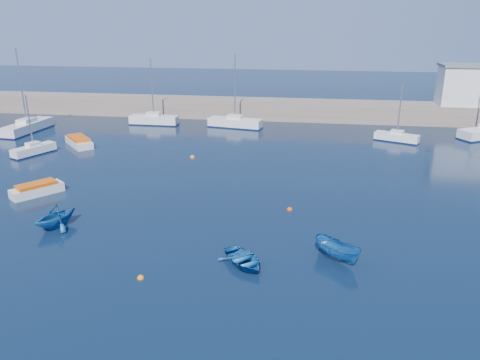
# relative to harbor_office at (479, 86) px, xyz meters

# --- Properties ---
(ground) EXTENTS (220.00, 220.00, 0.00)m
(ground) POSITION_rel_harbor_office_xyz_m (-30.00, -46.00, -5.10)
(ground) COLOR black
(ground) RESTS_ON ground
(back_wall) EXTENTS (96.00, 4.50, 2.60)m
(back_wall) POSITION_rel_harbor_office_xyz_m (-30.00, 0.00, -3.80)
(back_wall) COLOR #78685C
(back_wall) RESTS_ON ground
(harbor_office) EXTENTS (10.00, 4.00, 5.00)m
(harbor_office) POSITION_rel_harbor_office_xyz_m (0.00, 0.00, 0.00)
(harbor_office) COLOR silver
(harbor_office) RESTS_ON back_wall
(sailboat_3) EXTENTS (3.11, 4.78, 6.30)m
(sailboat_3) POSITION_rel_harbor_office_xyz_m (-50.38, -22.14, -4.57)
(sailboat_3) COLOR silver
(sailboat_3) RESTS_ON ground
(sailboat_4) EXTENTS (2.83, 7.98, 10.22)m
(sailboat_4) POSITION_rel_harbor_office_xyz_m (-56.84, -12.83, -4.43)
(sailboat_4) COLOR silver
(sailboat_4) RESTS_ON ground
(sailboat_5) EXTENTS (6.48, 1.88, 8.61)m
(sailboat_5) POSITION_rel_harbor_office_xyz_m (-42.49, -6.32, -4.44)
(sailboat_5) COLOR silver
(sailboat_5) RESTS_ON ground
(sailboat_6) EXTENTS (7.26, 3.24, 9.23)m
(sailboat_6) POSITION_rel_harbor_office_xyz_m (-31.45, -6.40, -4.46)
(sailboat_6) COLOR silver
(sailboat_6) RESTS_ON ground
(sailboat_7) EXTENTS (5.09, 3.29, 6.64)m
(sailboat_7) POSITION_rel_harbor_office_xyz_m (-11.73, -10.89, -4.57)
(sailboat_7) COLOR silver
(sailboat_7) RESTS_ON ground
(motorboat_1) EXTENTS (3.60, 4.07, 0.99)m
(motorboat_1) POSITION_rel_harbor_office_xyz_m (-43.60, -32.94, -4.63)
(motorboat_1) COLOR silver
(motorboat_1) RESTS_ON ground
(motorboat_2) EXTENTS (4.67, 4.83, 1.03)m
(motorboat_2) POSITION_rel_harbor_office_xyz_m (-47.39, -18.04, -4.62)
(motorboat_2) COLOR silver
(motorboat_2) RESTS_ON ground
(dinghy_center) EXTENTS (3.93, 4.06, 0.69)m
(dinghy_center) POSITION_rel_harbor_office_xyz_m (-25.31, -41.82, -4.76)
(dinghy_center) COLOR #165298
(dinghy_center) RESTS_ON ground
(dinghy_left) EXTENTS (3.91, 4.11, 1.69)m
(dinghy_left) POSITION_rel_harbor_office_xyz_m (-38.85, -38.59, -4.25)
(dinghy_left) COLOR #165298
(dinghy_left) RESTS_ON ground
(dinghy_right) EXTENTS (3.28, 3.09, 1.27)m
(dinghy_right) POSITION_rel_harbor_office_xyz_m (-19.86, -40.41, -4.47)
(dinghy_right) COLOR #165298
(dinghy_right) RESTS_ON ground
(buoy_0) EXTENTS (0.40, 0.40, 0.40)m
(buoy_0) POSITION_rel_harbor_office_xyz_m (-30.77, -44.11, -5.10)
(buoy_0) COLOR orange
(buoy_0) RESTS_ON ground
(buoy_1) EXTENTS (0.44, 0.44, 0.44)m
(buoy_1) POSITION_rel_harbor_office_xyz_m (-23.02, -33.11, -5.10)
(buoy_1) COLOR #C93F0F
(buoy_1) RESTS_ON ground
(buoy_3) EXTENTS (0.50, 0.50, 0.50)m
(buoy_3) POSITION_rel_harbor_office_xyz_m (-33.62, -20.76, -5.10)
(buoy_3) COLOR orange
(buoy_3) RESTS_ON ground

